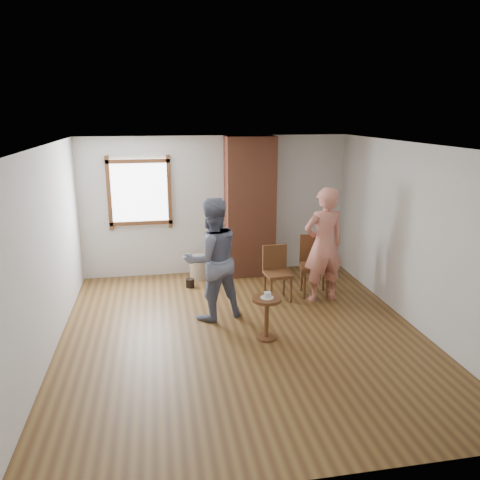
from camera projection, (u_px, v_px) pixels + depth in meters
name	position (u px, v px, depth m)	size (l,w,h in m)	color
ground	(243.00, 334.00, 6.56)	(5.50, 5.50, 0.00)	brown
room_shell	(231.00, 199.00, 6.64)	(5.04, 5.52, 2.62)	silver
brick_chimney	(250.00, 207.00, 8.69)	(0.90, 0.50, 2.60)	#9F5438
stoneware_crock	(199.00, 267.00, 8.71)	(0.35, 0.35, 0.45)	tan
dark_pot	(190.00, 283.00, 8.30)	(0.15, 0.15, 0.15)	black
dining_chair_left	(277.00, 269.00, 7.71)	(0.45, 0.45, 0.89)	brown
dining_chair_right	(314.00, 262.00, 7.91)	(0.54, 0.54, 1.00)	brown
side_table	(267.00, 311.00, 6.33)	(0.40, 0.40, 0.60)	brown
cake_plate	(267.00, 297.00, 6.28)	(0.18, 0.18, 0.01)	white
cake_slice	(268.00, 295.00, 6.27)	(0.08, 0.07, 0.06)	white
man	(212.00, 259.00, 6.87)	(0.89, 0.69, 1.83)	#151D3C
person_pink	(324.00, 245.00, 7.52)	(0.69, 0.45, 1.88)	#D87F6C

